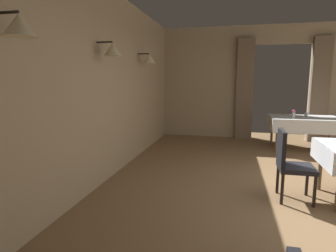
% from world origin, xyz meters
% --- Properties ---
extents(ground, '(10.08, 10.08, 0.00)m').
position_xyz_m(ground, '(0.00, 0.00, 0.00)').
color(ground, olive).
extents(wall_left, '(0.49, 8.40, 3.00)m').
position_xyz_m(wall_left, '(-3.20, 0.00, 1.51)').
color(wall_left, tan).
rests_on(wall_left, ground).
extents(wall_back, '(6.40, 0.27, 3.00)m').
position_xyz_m(wall_back, '(0.00, 4.18, 1.52)').
color(wall_back, tan).
rests_on(wall_back, ground).
extents(dining_table_far, '(1.51, 1.07, 0.75)m').
position_xyz_m(dining_table_far, '(0.38, 3.03, 0.66)').
color(dining_table_far, '#7A604C').
rests_on(dining_table_far, ground).
extents(chair_mid_left, '(0.44, 0.44, 0.93)m').
position_xyz_m(chair_mid_left, '(-0.47, 0.03, 0.52)').
color(chair_mid_left, black).
rests_on(chair_mid_left, ground).
extents(flower_vase_far, '(0.07, 0.07, 0.19)m').
position_xyz_m(flower_vase_far, '(0.08, 2.76, 0.85)').
color(flower_vase_far, silver).
rests_on(flower_vase_far, dining_table_far).
extents(glass_far_b, '(0.08, 0.08, 0.10)m').
position_xyz_m(glass_far_b, '(0.44, 3.18, 0.80)').
color(glass_far_b, silver).
rests_on(glass_far_b, dining_table_far).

